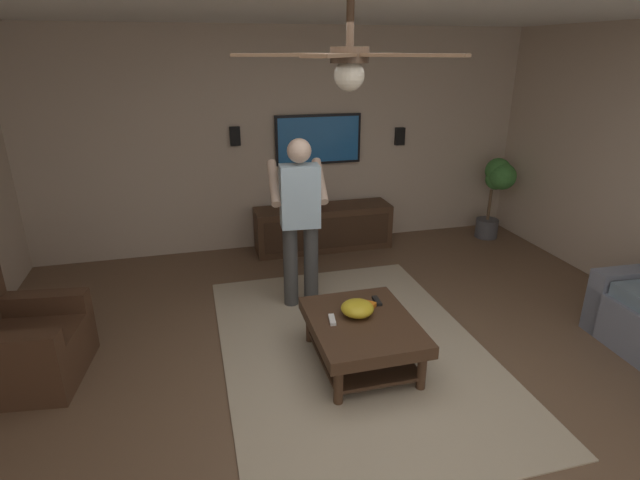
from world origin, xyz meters
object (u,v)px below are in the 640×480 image
bowl (357,308)px  vase_round (316,199)px  coffee_table (362,332)px  potted_plant_tall (497,184)px  wall_speaker_right (235,136)px  remote_black (377,301)px  book (362,308)px  media_console (323,228)px  wall_speaker_left (400,136)px  armchair (18,347)px  person_standing (300,214)px  remote_white (332,320)px  ceiling_fan (348,60)px  tv (318,139)px

bowl → vase_round: vase_round is taller
coffee_table → potted_plant_tall: 3.59m
wall_speaker_right → remote_black: bearing=-161.0°
bowl → book: size_ratio=1.19×
media_console → wall_speaker_left: wall_speaker_left is taller
armchair → book: size_ratio=4.12×
person_standing → remote_black: 1.12m
bowl → vase_round: size_ratio=1.19×
media_console → remote_white: media_console is taller
wall_speaker_left → wall_speaker_right: size_ratio=1.00×
bowl → book: 0.11m
vase_round → ceiling_fan: (-3.11, 0.62, 1.66)m
person_standing → coffee_table: bearing=-163.4°
book → wall_speaker_right: size_ratio=1.00×
media_console → vase_round: bearing=-90.3°
armchair → ceiling_fan: bearing=-18.8°
armchair → bowl: 2.59m
wall_speaker_right → book: bearing=-164.8°
person_standing → bowl: bearing=-163.4°
remote_white → vase_round: (2.45, -0.50, 0.25)m
remote_white → ceiling_fan: bearing=177.8°
coffee_table → tv: tv is taller
armchair → tv: 3.85m
coffee_table → person_standing: size_ratio=0.61×
coffee_table → book: bearing=-18.6°
coffee_table → vase_round: size_ratio=4.55×
armchair → book: 2.64m
armchair → coffee_table: armchair is taller
armchair → wall_speaker_right: (2.27, -1.92, 1.14)m
coffee_table → ceiling_fan: 2.14m
coffee_table → vase_round: 2.54m
potted_plant_tall → remote_white: bearing=128.2°
coffee_table → book: 0.21m
vase_round → coffee_table: bearing=174.0°
wall_speaker_left → book: bearing=151.8°
person_standing → potted_plant_tall: (1.21, -2.92, -0.20)m
person_standing → wall_speaker_left: (1.62, -1.68, 0.40)m
person_standing → book: 1.14m
person_standing → potted_plant_tall: 3.17m
remote_black → bowl: bearing=-52.3°
armchair → potted_plant_tall: (1.86, -5.25, 0.45)m
bowl → remote_black: (0.16, -0.23, -0.05)m
coffee_table → remote_white: remote_white is taller
vase_round → remote_black: bearing=178.7°
book → wall_speaker_left: size_ratio=1.00×
remote_black → book: bearing=-57.9°
armchair → vase_round: armchair is taller
wall_speaker_right → remote_white: bearing=-171.3°
tv → remote_white: (-2.69, 0.59, -0.93)m
media_console → vase_round: 0.40m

